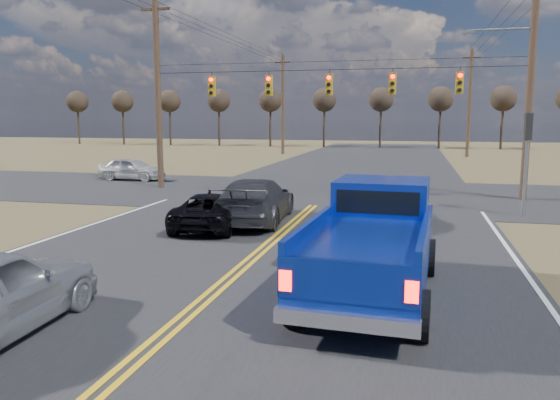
% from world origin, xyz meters
% --- Properties ---
extents(ground, '(160.00, 160.00, 0.00)m').
position_xyz_m(ground, '(0.00, 0.00, 0.00)').
color(ground, brown).
rests_on(ground, ground).
extents(road_main, '(14.00, 120.00, 0.02)m').
position_xyz_m(road_main, '(0.00, 10.00, 0.00)').
color(road_main, '#28282B').
rests_on(road_main, ground).
extents(road_cross, '(120.00, 12.00, 0.02)m').
position_xyz_m(road_cross, '(0.00, 18.00, 0.00)').
color(road_cross, '#28282B').
rests_on(road_cross, ground).
extents(signal_gantry, '(19.60, 4.83, 10.00)m').
position_xyz_m(signal_gantry, '(0.50, 17.79, 5.06)').
color(signal_gantry, '#473323').
rests_on(signal_gantry, ground).
extents(utility_poles, '(19.60, 58.32, 10.00)m').
position_xyz_m(utility_poles, '(0.00, 17.00, 5.23)').
color(utility_poles, '#473323').
rests_on(utility_poles, ground).
extents(treeline, '(87.00, 117.80, 7.40)m').
position_xyz_m(treeline, '(0.00, 26.96, 5.70)').
color(treeline, '#33261C').
rests_on(treeline, ground).
extents(pickup_truck, '(2.75, 6.30, 2.32)m').
position_xyz_m(pickup_truck, '(3.32, 2.75, 1.13)').
color(pickup_truck, black).
rests_on(pickup_truck, ground).
extents(black_suv, '(2.48, 4.54, 1.21)m').
position_xyz_m(black_suv, '(-2.54, 8.58, 0.60)').
color(black_suv, black).
rests_on(black_suv, ground).
extents(white_car_queue, '(2.16, 4.79, 1.52)m').
position_xyz_m(white_car_queue, '(2.62, 10.83, 0.76)').
color(white_car_queue, silver).
rests_on(white_car_queue, ground).
extents(dgrey_car_queue, '(2.59, 5.59, 1.58)m').
position_xyz_m(dgrey_car_queue, '(-1.40, 10.00, 0.79)').
color(dgrey_car_queue, '#39393E').
rests_on(dgrey_car_queue, ground).
extents(cross_car_west, '(1.83, 4.10, 1.37)m').
position_xyz_m(cross_car_west, '(-12.29, 20.89, 0.68)').
color(cross_car_west, silver).
rests_on(cross_car_west, ground).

